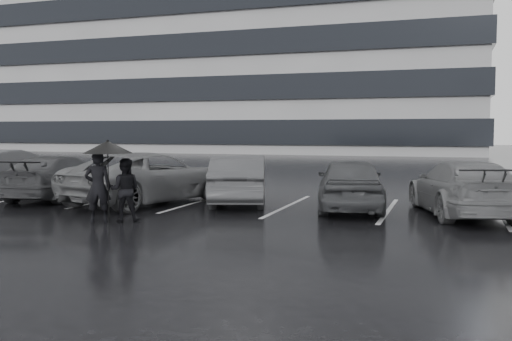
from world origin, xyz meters
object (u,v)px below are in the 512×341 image
object	(u,v)px
car_main	(350,184)
car_west_a	(239,179)
car_west_b	(150,178)
car_west_d	(9,171)
car_west_c	(59,177)
car_east	(463,188)
pedestrian_left	(98,187)
pedestrian_right	(125,190)

from	to	relation	value
car_main	car_west_a	world-z (taller)	car_main
car_west_b	car_west_d	world-z (taller)	car_west_b
car_west_c	car_west_b	bearing A→B (deg)	171.86
car_main	car_west_d	distance (m)	11.77
car_west_b	car_east	size ratio (longest dim) A/B	1.13
car_main	pedestrian_left	distance (m)	6.53
car_main	car_west_c	xyz separation A→B (m)	(-9.08, -0.30, -0.04)
car_west_c	car_east	world-z (taller)	car_east
pedestrian_left	car_main	bearing A→B (deg)	-168.24
car_west_a	car_west_d	world-z (taller)	car_west_d
car_main	car_east	distance (m)	2.85
car_main	car_west_b	world-z (taller)	car_west_b
pedestrian_left	car_west_a	bearing A→B (deg)	-138.95
car_west_b	pedestrian_left	world-z (taller)	pedestrian_left
pedestrian_right	car_west_d	bearing A→B (deg)	-51.17
car_west_a	car_west_c	xyz separation A→B (m)	(-5.76, -0.69, -0.03)
car_main	car_west_c	distance (m)	9.08
car_west_a	car_west_b	size ratio (longest dim) A/B	0.80
car_east	pedestrian_left	xyz separation A→B (m)	(-8.08, -3.87, 0.13)
car_west_b	pedestrian_right	size ratio (longest dim) A/B	3.63
car_west_b	car_west_c	world-z (taller)	car_west_b
car_west_c	car_west_a	bearing A→B (deg)	179.17
car_east	car_west_a	bearing A→B (deg)	-19.36
car_west_d	pedestrian_left	size ratio (longest dim) A/B	2.74
car_main	car_west_b	distance (m)	5.88
car_west_d	car_west_a	bearing A→B (deg)	-173.90
car_west_a	pedestrian_right	bearing A→B (deg)	52.88
car_west_b	pedestrian_left	distance (m)	3.64
car_east	pedestrian_right	xyz separation A→B (m)	(-7.58, -3.53, 0.05)
car_west_a	car_west_c	bearing A→B (deg)	-10.70
car_west_d	car_west_b	bearing A→B (deg)	178.84
car_west_a	car_west_b	world-z (taller)	car_west_b
car_west_d	car_east	xyz separation A→B (m)	(14.61, -0.54, -0.06)
car_main	car_west_d	size ratio (longest dim) A/B	0.93
car_west_c	car_east	xyz separation A→B (m)	(11.93, 0.26, 0.02)
pedestrian_left	car_east	bearing A→B (deg)	-179.43
car_west_d	pedestrian_left	xyz separation A→B (m)	(6.53, -4.41, 0.08)
car_west_b	car_west_d	xyz separation A→B (m)	(-5.88, 0.83, -0.00)
pedestrian_right	car_west_c	bearing A→B (deg)	-58.00
car_main	car_west_a	distance (m)	3.34
car_main	car_east	xyz separation A→B (m)	(2.85, -0.04, -0.02)
pedestrian_left	car_west_d	bearing A→B (deg)	-59.06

